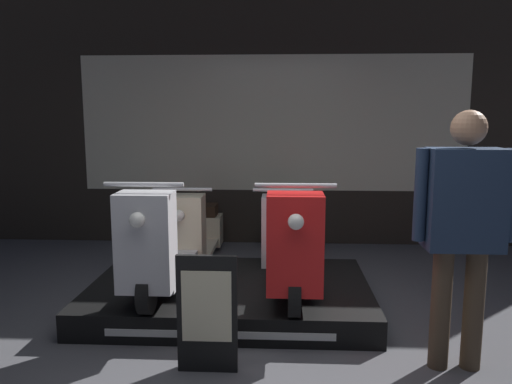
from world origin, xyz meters
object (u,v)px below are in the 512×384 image
at_px(scooter_backrow_1, 282,235).
at_px(person_right_browsing, 463,218).
at_px(scooter_display_left, 166,243).
at_px(scooter_backrow_0, 194,234).
at_px(scooter_display_right, 293,244).
at_px(price_sign_board, 207,314).

relative_size(scooter_backrow_1, person_right_browsing, 1.05).
height_order(scooter_display_left, scooter_backrow_0, scooter_display_left).
bearing_deg(scooter_display_right, scooter_display_left, 180.00).
distance_m(scooter_display_left, scooter_display_right, 1.08).
height_order(scooter_display_left, person_right_browsing, person_right_browsing).
xyz_separation_m(scooter_display_right, scooter_backrow_0, (-1.05, 1.22, -0.22)).
xyz_separation_m(scooter_display_right, person_right_browsing, (1.06, -0.89, 0.43)).
bearing_deg(scooter_backrow_0, scooter_display_left, -91.36).
height_order(scooter_display_right, price_sign_board, scooter_display_right).
bearing_deg(price_sign_board, scooter_backrow_1, 77.75).
bearing_deg(scooter_display_right, scooter_backrow_1, 93.88).
bearing_deg(scooter_backrow_0, price_sign_board, -78.07).
distance_m(scooter_display_right, person_right_browsing, 1.45).
bearing_deg(scooter_display_left, scooter_display_right, 0.00).
xyz_separation_m(scooter_display_left, scooter_backrow_0, (0.03, 1.22, -0.22)).
height_order(scooter_backrow_1, person_right_browsing, person_right_browsing).
bearing_deg(scooter_display_left, scooter_backrow_0, 88.64).
height_order(scooter_display_left, scooter_display_right, same).
xyz_separation_m(scooter_backrow_0, scooter_backrow_1, (0.97, 0.00, 0.00)).
bearing_deg(person_right_browsing, scooter_display_left, 157.31).
relative_size(scooter_backrow_0, person_right_browsing, 1.05).
xyz_separation_m(scooter_display_left, price_sign_board, (0.51, -1.03, -0.19)).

